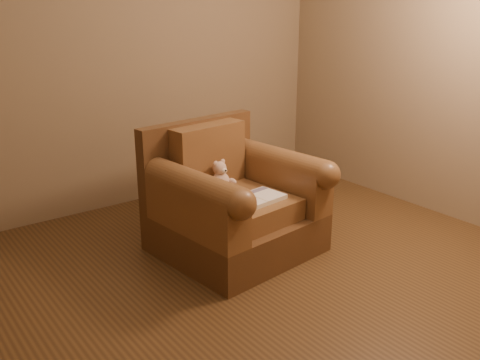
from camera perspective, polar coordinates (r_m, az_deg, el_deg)
floor at (r=3.36m, az=3.51°, el=-12.18°), size 4.00×4.00×0.00m
room at (r=2.88m, az=4.22°, el=18.55°), size 4.02×4.02×2.71m
armchair at (r=3.80m, az=-0.90°, el=-2.52°), size 1.09×1.04×0.89m
teddy_bear at (r=3.79m, az=-1.96°, el=0.11°), size 0.17×0.19×0.23m
guidebook at (r=3.61m, az=1.68°, el=-2.03°), size 0.42×0.28×0.03m
side_table at (r=4.13m, az=5.35°, el=-1.61°), size 0.39×0.39×0.54m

